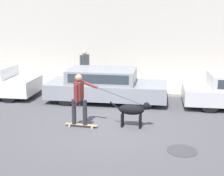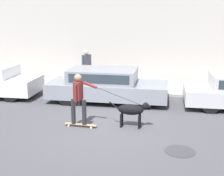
# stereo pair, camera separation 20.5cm
# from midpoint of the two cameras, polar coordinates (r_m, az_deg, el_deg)

# --- Properties ---
(ground_plane) EXTENTS (36.00, 36.00, 0.00)m
(ground_plane) POSITION_cam_midpoint_polar(r_m,az_deg,el_deg) (9.62, -1.15, -6.76)
(ground_plane) COLOR #47474C
(back_wall) EXTENTS (32.00, 0.30, 5.47)m
(back_wall) POSITION_cam_midpoint_polar(r_m,az_deg,el_deg) (15.43, 3.66, 11.21)
(back_wall) COLOR #B2ADA8
(back_wall) RESTS_ON ground_plane
(sidewalk_curb) EXTENTS (30.00, 2.54, 0.10)m
(sidewalk_curb) POSITION_cam_midpoint_polar(r_m,az_deg,el_deg) (14.37, 2.83, 0.25)
(sidewalk_curb) COLOR #A39E93
(sidewalk_curb) RESTS_ON ground_plane
(parked_car_1) EXTENTS (4.56, 1.79, 1.27)m
(parked_car_1) POSITION_cam_midpoint_polar(r_m,az_deg,el_deg) (11.99, -0.55, 0.46)
(parked_car_1) COLOR black
(parked_car_1) RESTS_ON ground_plane
(dog) EXTENTS (1.25, 0.36, 0.79)m
(dog) POSITION_cam_midpoint_polar(r_m,az_deg,el_deg) (9.29, 4.29, -4.06)
(dog) COLOR black
(dog) RESTS_ON ground_plane
(skateboarder) EXTENTS (2.42, 0.53, 1.62)m
(skateboarder) POSITION_cam_midpoint_polar(r_m,az_deg,el_deg) (9.23, -5.46, -1.65)
(skateboarder) COLOR beige
(skateboarder) RESTS_ON ground_plane
(pedestrian_with_bag) EXTENTS (0.41, 0.68, 1.59)m
(pedestrian_with_bag) POSITION_cam_midpoint_polar(r_m,az_deg,el_deg) (14.55, -4.30, 4.11)
(pedestrian_with_bag) COLOR #3D4760
(pedestrian_with_bag) RESTS_ON sidewalk_curb
(manhole_cover) EXTENTS (0.76, 0.76, 0.01)m
(manhole_cover) POSITION_cam_midpoint_polar(r_m,az_deg,el_deg) (8.07, 13.05, -11.20)
(manhole_cover) COLOR #38383D
(manhole_cover) RESTS_ON ground_plane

